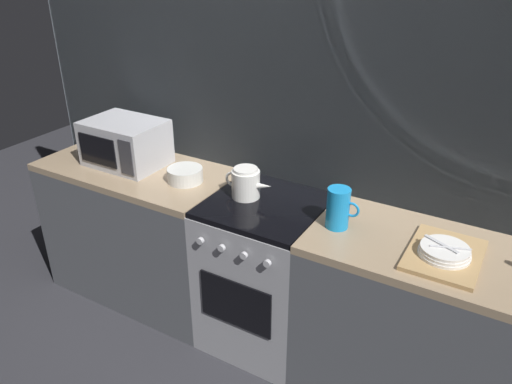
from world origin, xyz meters
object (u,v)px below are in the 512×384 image
(microwave, at_px, (125,143))
(kettle, at_px, (246,183))
(dish_pile, at_px, (444,253))
(mixing_bowl, at_px, (186,174))
(stove_unit, at_px, (264,274))
(pitcher, at_px, (338,208))

(microwave, relative_size, kettle, 1.62)
(microwave, distance_m, dish_pile, 1.89)
(kettle, relative_size, mixing_bowl, 1.42)
(mixing_bowl, bearing_deg, kettle, 0.93)
(dish_pile, bearing_deg, kettle, 176.87)
(stove_unit, bearing_deg, pitcher, -4.43)
(stove_unit, xyz_separation_m, dish_pile, (0.91, -0.04, 0.47))
(mixing_bowl, bearing_deg, pitcher, -2.28)
(stove_unit, bearing_deg, microwave, 178.63)
(stove_unit, relative_size, kettle, 3.16)
(microwave, distance_m, pitcher, 1.39)
(kettle, distance_m, pitcher, 0.54)
(dish_pile, bearing_deg, stove_unit, 177.17)
(microwave, relative_size, dish_pile, 1.15)
(pitcher, bearing_deg, microwave, 177.72)
(stove_unit, distance_m, kettle, 0.55)
(microwave, bearing_deg, dish_pile, -2.07)
(stove_unit, height_order, mixing_bowl, mixing_bowl)
(kettle, xyz_separation_m, dish_pile, (1.03, -0.06, -0.06))
(stove_unit, bearing_deg, kettle, 174.59)
(pitcher, bearing_deg, mixing_bowl, 177.72)
(stove_unit, xyz_separation_m, mixing_bowl, (-0.52, 0.01, 0.49))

